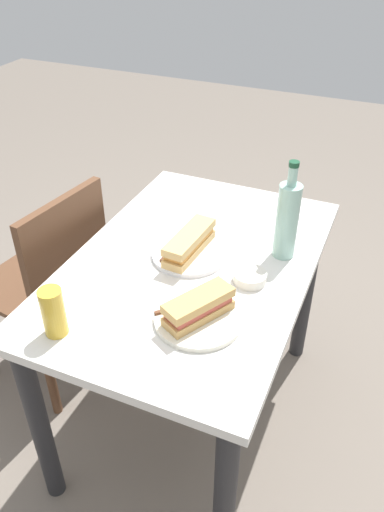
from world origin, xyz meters
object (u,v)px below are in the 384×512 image
object	(u,v)px
plate_near	(189,254)
beer_glass	(53,312)
baguette_sandwich_near	(189,243)
knife_near	(173,248)
baguette_sandwich_far	(199,307)
knife_far	(182,306)
plate_far	(198,319)
dining_table	(192,293)
water_bottle	(287,219)
chair_far	(53,280)
olive_bowl	(250,277)

from	to	relation	value
plate_near	beer_glass	bearing A→B (deg)	158.33
baguette_sandwich_near	knife_near	size ratio (longest dim) A/B	1.30
knife_near	baguette_sandwich_far	size ratio (longest dim) A/B	0.88
plate_near	baguette_sandwich_near	size ratio (longest dim) A/B	1.01
knife_far	plate_far	bearing A→B (deg)	-107.29
dining_table	plate_far	size ratio (longest dim) A/B	4.50
dining_table	beer_glass	xyz separation A→B (m)	(-0.42, 0.20, 0.19)
dining_table	knife_far	world-z (taller)	knife_far
water_bottle	plate_near	bearing A→B (deg)	114.45
chair_far	plate_near	distance (m)	0.59
dining_table	water_bottle	distance (m)	0.38
olive_bowl	chair_far	bearing A→B (deg)	88.99
dining_table	plate_far	distance (m)	0.30
baguette_sandwich_near	knife_far	bearing A→B (deg)	-160.86
baguette_sandwich_near	baguette_sandwich_far	size ratio (longest dim) A/B	1.14
olive_bowl	beer_glass	bearing A→B (deg)	135.51
olive_bowl	dining_table	bearing A→B (deg)	82.68
dining_table	chair_far	xyz separation A→B (m)	(-0.01, 0.55, -0.11)
knife_near	knife_far	bearing A→B (deg)	-149.86
chair_far	water_bottle	size ratio (longest dim) A/B	2.69
baguette_sandwich_near	knife_near	distance (m)	0.06
beer_glass	knife_far	bearing A→B (deg)	-52.83
dining_table	water_bottle	world-z (taller)	water_bottle
knife_near	water_bottle	size ratio (longest dim) A/B	0.57
plate_near	baguette_sandwich_far	bearing A→B (deg)	-151.99
knife_near	plate_near	bearing A→B (deg)	-82.22
beer_glass	water_bottle	bearing A→B (deg)	-38.02
knife_near	beer_glass	bearing A→B (deg)	164.24
baguette_sandwich_near	water_bottle	world-z (taller)	water_bottle
baguette_sandwich_near	knife_far	size ratio (longest dim) A/B	1.71
knife_near	water_bottle	distance (m)	0.36
plate_near	baguette_sandwich_near	world-z (taller)	baguette_sandwich_near
chair_far	baguette_sandwich_near	world-z (taller)	chair_far
dining_table	baguette_sandwich_far	bearing A→B (deg)	-153.14
baguette_sandwich_near	olive_bowl	distance (m)	0.22
beer_glass	olive_bowl	bearing A→B (deg)	-44.49
plate_near	olive_bowl	world-z (taller)	olive_bowl
dining_table	baguette_sandwich_far	size ratio (longest dim) A/B	5.20
water_bottle	olive_bowl	world-z (taller)	water_bottle
chair_far	plate_far	xyz separation A→B (m)	(-0.23, -0.67, 0.24)
baguette_sandwich_far	dining_table	bearing A→B (deg)	26.86
chair_far	beer_glass	size ratio (longest dim) A/B	6.23
knife_near	plate_far	xyz separation A→B (m)	(-0.26, -0.19, -0.01)
plate_near	olive_bowl	distance (m)	0.22
baguette_sandwich_far	beer_glass	size ratio (longest dim) A/B	1.50
knife_near	baguette_sandwich_far	distance (m)	0.32
knife_far	water_bottle	xyz separation A→B (m)	(0.37, -0.18, 0.11)
baguette_sandwich_near	chair_far	bearing A→B (deg)	93.92
knife_near	baguette_sandwich_far	bearing A→B (deg)	-142.94
knife_near	plate_far	bearing A→B (deg)	-142.94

